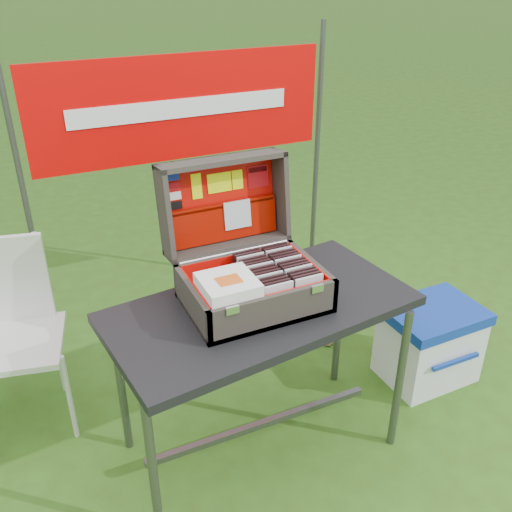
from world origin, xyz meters
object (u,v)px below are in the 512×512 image
table (261,379)px  cardboard_box (336,307)px  chair (15,347)px  suitcase (248,241)px  cooler (429,343)px

table → cardboard_box: (0.79, 0.62, -0.21)m
table → chair: size_ratio=1.35×
table → suitcase: (-0.02, 0.08, 0.64)m
chair → cardboard_box: chair is taller
suitcase → chair: suitcase is taller
table → cooler: (1.02, 0.07, -0.17)m
cooler → cardboard_box: 0.60m
suitcase → cardboard_box: bearing=33.8°
table → chair: bearing=140.9°
cooler → table: bearing=-177.1°
cooler → chair: size_ratio=0.53×
cooler → cardboard_box: bearing=111.4°
chair → cardboard_box: bearing=13.1°
cardboard_box → cooler: bearing=-91.6°
table → cooler: 1.03m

